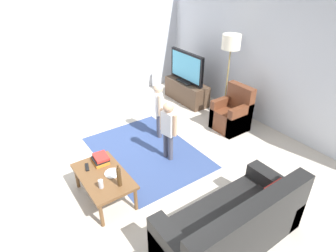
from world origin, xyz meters
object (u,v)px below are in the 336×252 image
(child_center, at_px, (168,126))
(plate, at_px, (112,173))
(armchair, at_px, (233,115))
(floor_lamp, at_px, (231,47))
(book_stack, at_px, (100,159))
(tv, at_px, (187,68))
(coffee_table, at_px, (103,178))
(bottle, at_px, (119,177))
(child_near_tv, at_px, (159,105))
(tv_stand, at_px, (186,92))
(tv_remote, at_px, (87,167))
(couch, at_px, (235,228))
(soda_can, at_px, (101,184))

(child_center, bearing_deg, plate, -75.04)
(armchair, bearing_deg, plate, -81.83)
(floor_lamp, xyz_separation_m, book_stack, (0.48, -3.04, -1.08))
(tv, relative_size, armchair, 1.22)
(coffee_table, bearing_deg, floor_lamp, 104.05)
(bottle, distance_m, plate, 0.30)
(child_center, xyz_separation_m, bottle, (0.58, -1.19, -0.09))
(coffee_table, bearing_deg, child_near_tv, 121.47)
(tv_stand, xyz_separation_m, plate, (1.95, -2.86, 0.18))
(armchair, height_order, book_stack, armchair)
(floor_lamp, bearing_deg, tv_stand, -172.27)
(armchair, bearing_deg, tv_remote, -88.59)
(tv_stand, xyz_separation_m, child_near_tv, (0.95, -1.42, 0.42))
(tv_stand, relative_size, bottle, 3.60)
(tv_remote, relative_size, plate, 0.77)
(couch, distance_m, child_near_tv, 2.68)
(floor_lamp, bearing_deg, armchair, -24.03)
(floor_lamp, distance_m, soda_can, 3.57)
(tv_stand, xyz_separation_m, armchair, (1.55, -0.04, 0.05))
(child_center, height_order, coffee_table, child_center)
(armchair, bearing_deg, tv_stand, 178.54)
(floor_lamp, bearing_deg, book_stack, -80.94)
(coffee_table, distance_m, soda_can, 0.27)
(child_near_tv, bearing_deg, armchair, 66.45)
(armchair, bearing_deg, couch, -45.63)
(couch, relative_size, armchair, 2.00)
(tv, height_order, soda_can, tv)
(book_stack, bearing_deg, child_near_tv, 114.14)
(tv_stand, distance_m, coffee_table, 3.54)
(coffee_table, xyz_separation_m, tv_remote, (-0.28, -0.12, 0.06))
(armchair, bearing_deg, floor_lamp, 155.97)
(coffee_table, distance_m, bottle, 0.39)
(bottle, bearing_deg, armchair, 103.36)
(floor_lamp, relative_size, tv_remote, 10.47)
(coffee_table, height_order, plate, plate)
(tv_stand, xyz_separation_m, soda_can, (2.12, -3.10, 0.24))
(floor_lamp, bearing_deg, tv, -171.22)
(couch, bearing_deg, child_center, 169.05)
(bottle, height_order, soda_can, bottle)
(tv, height_order, plate, tv)
(child_near_tv, xyz_separation_m, book_stack, (0.66, -1.46, -0.19))
(coffee_table, bearing_deg, tv_stand, 122.54)
(tv, bearing_deg, coffee_table, -57.27)
(plate, bearing_deg, book_stack, -176.52)
(floor_lamp, xyz_separation_m, tv_remote, (0.50, -3.25, -1.11))
(tv, distance_m, bottle, 3.64)
(child_near_tv, bearing_deg, book_stack, -65.86)
(bottle, bearing_deg, plate, 175.76)
(armchair, height_order, floor_lamp, floor_lamp)
(tv, bearing_deg, floor_lamp, 8.78)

